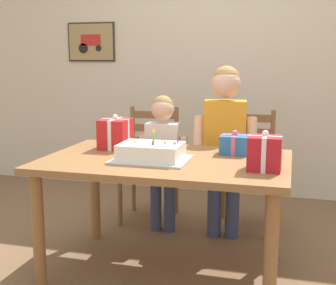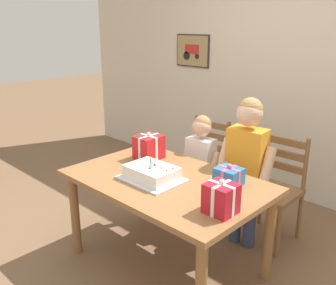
{
  "view_description": "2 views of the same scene",
  "coord_description": "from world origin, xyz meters",
  "views": [
    {
      "loc": [
        0.72,
        -2.57,
        1.31
      ],
      "look_at": [
        0.0,
        0.03,
        0.82
      ],
      "focal_mm": 48.69,
      "sensor_mm": 36.0,
      "label": 1
    },
    {
      "loc": [
        1.75,
        -1.8,
        1.81
      ],
      "look_at": [
        -0.02,
        0.04,
        0.99
      ],
      "focal_mm": 39.95,
      "sensor_mm": 36.0,
      "label": 2
    }
  ],
  "objects": [
    {
      "name": "chair_left",
      "position": [
        -0.39,
        0.91,
        0.47
      ],
      "size": [
        0.44,
        0.44,
        0.92
      ],
      "color": "brown",
      "rests_on": "ground"
    },
    {
      "name": "birthday_cake",
      "position": [
        -0.07,
        -0.09,
        0.78
      ],
      "size": [
        0.44,
        0.34,
        0.19
      ],
      "color": "silver",
      "rests_on": "dining_table"
    },
    {
      "name": "chair_right",
      "position": [
        0.39,
        0.91,
        0.47
      ],
      "size": [
        0.42,
        0.42,
        0.92
      ],
      "color": "brown",
      "rests_on": "ground"
    },
    {
      "name": "dining_table",
      "position": [
        0.0,
        0.0,
        0.64
      ],
      "size": [
        1.46,
        0.93,
        0.73
      ],
      "color": "olive",
      "rests_on": "ground"
    },
    {
      "name": "child_younger",
      "position": [
        -0.21,
        0.66,
        0.64
      ],
      "size": [
        0.39,
        0.22,
        1.05
      ],
      "color": "#38426B",
      "rests_on": "ground"
    },
    {
      "name": "ground_plane",
      "position": [
        0.0,
        0.0,
        0.0
      ],
      "size": [
        20.0,
        20.0,
        0.0
      ],
      "primitive_type": "plane",
      "color": "brown"
    },
    {
      "name": "gift_box_beside_cake",
      "position": [
        -0.41,
        0.21,
        0.83
      ],
      "size": [
        0.19,
        0.22,
        0.23
      ],
      "color": "red",
      "rests_on": "dining_table"
    },
    {
      "name": "back_wall",
      "position": [
        -0.0,
        1.86,
        1.3
      ],
      "size": [
        6.4,
        0.11,
        2.6
      ],
      "color": "beige",
      "rests_on": "ground"
    },
    {
      "name": "gift_box_red_large",
      "position": [
        0.59,
        -0.14,
        0.82
      ],
      "size": [
        0.18,
        0.17,
        0.22
      ],
      "color": "red",
      "rests_on": "dining_table"
    },
    {
      "name": "child_older",
      "position": [
        0.26,
        0.66,
        0.77
      ],
      "size": [
        0.48,
        0.28,
        1.27
      ],
      "color": "#38426B",
      "rests_on": "ground"
    },
    {
      "name": "gift_box_corner_small",
      "position": [
        0.38,
        0.24,
        0.79
      ],
      "size": [
        0.18,
        0.16,
        0.15
      ],
      "color": "#286BB7",
      "rests_on": "dining_table"
    }
  ]
}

